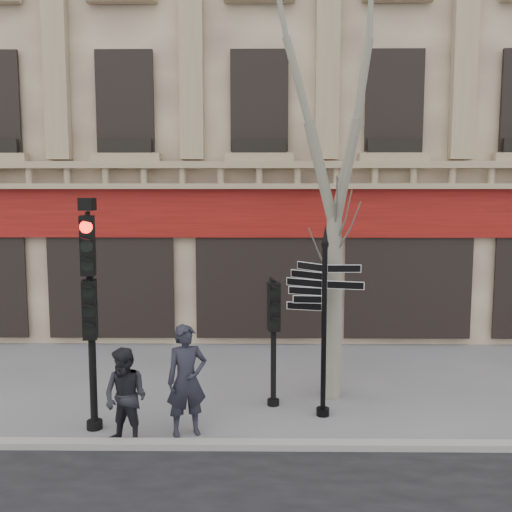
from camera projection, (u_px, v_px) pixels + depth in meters
The scene contains 9 objects.
ground at pixel (258, 415), 10.68m from camera, with size 80.00×80.00×0.00m, color #5D5D61.
kerb at pixel (257, 445), 9.28m from camera, with size 80.00×0.25×0.12m, color gray.
building at pixel (260, 66), 22.06m from camera, with size 28.00×15.52×18.00m.
fingerpost at pixel (324, 289), 10.39m from camera, with size 1.98×1.98×3.58m.
traffic_signal_main at pixel (90, 285), 9.77m from camera, with size 0.50×0.40×4.06m.
traffic_signal_secondary at pixel (274, 320), 10.98m from camera, with size 0.46×0.36×2.44m.
plane_tree at pixel (336, 82), 10.93m from camera, with size 3.36×3.36×8.93m.
pedestrian_a at pixel (187, 380), 9.73m from camera, with size 0.70×0.46×1.93m, color black.
pedestrian_b at pixel (125, 397), 9.32m from camera, with size 0.79×0.62×1.64m, color black.
Camera 1 is at (0.08, -10.27, 4.18)m, focal length 40.00 mm.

